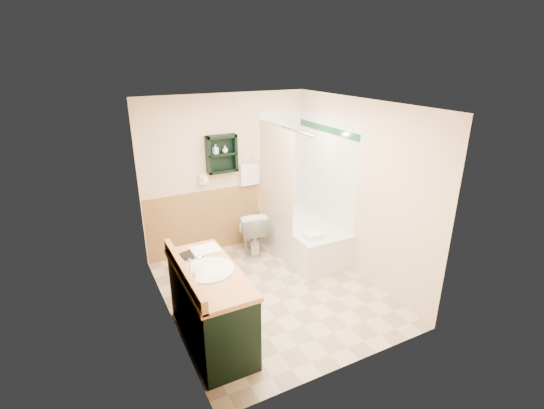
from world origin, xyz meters
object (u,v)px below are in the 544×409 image
(vanity_book, at_px, (182,249))
(soap_bottle_b, at_px, (225,150))
(vanity, at_px, (211,306))
(toilet, at_px, (251,231))
(wall_shelf, at_px, (222,154))
(bathtub, at_px, (304,238))
(soap_bottle_a, at_px, (216,152))
(hair_dryer, at_px, (203,179))

(vanity_book, distance_m, soap_bottle_b, 2.02)
(vanity, relative_size, toilet, 1.92)
(wall_shelf, xyz_separation_m, soap_bottle_b, (0.05, -0.01, 0.05))
(vanity_book, bearing_deg, soap_bottle_b, 40.90)
(bathtub, distance_m, soap_bottle_a, 1.87)
(bathtub, height_order, soap_bottle_b, soap_bottle_b)
(soap_bottle_a, bearing_deg, hair_dryer, 171.69)
(wall_shelf, height_order, vanity, wall_shelf)
(vanity, bearing_deg, soap_bottle_b, 63.72)
(vanity, bearing_deg, wall_shelf, 65.05)
(vanity, distance_m, soap_bottle_b, 2.44)
(wall_shelf, bearing_deg, bathtub, -33.65)
(wall_shelf, height_order, bathtub, wall_shelf)
(vanity, distance_m, vanity_book, 0.67)
(wall_shelf, relative_size, vanity_book, 2.31)
(wall_shelf, height_order, toilet, wall_shelf)
(wall_shelf, height_order, vanity_book, wall_shelf)
(vanity, relative_size, soap_bottle_a, 9.71)
(vanity_book, xyz_separation_m, soap_bottle_b, (1.11, 1.57, 0.63))
(toilet, xyz_separation_m, soap_bottle_b, (-0.27, 0.24, 1.26))
(hair_dryer, xyz_separation_m, vanity_book, (-0.76, -1.60, -0.22))
(soap_bottle_a, bearing_deg, toilet, -30.08)
(bathtub, height_order, soap_bottle_a, soap_bottle_a)
(hair_dryer, relative_size, soap_bottle_a, 1.72)
(vanity, height_order, soap_bottle_b, soap_bottle_b)
(soap_bottle_b, bearing_deg, vanity, -116.28)
(vanity, xyz_separation_m, toilet, (1.22, 1.68, -0.08))
(bathtub, relative_size, soap_bottle_a, 10.78)
(hair_dryer, distance_m, vanity, 2.18)
(soap_bottle_a, bearing_deg, wall_shelf, 3.02)
(wall_shelf, xyz_separation_m, hair_dryer, (-0.30, 0.02, -0.35))
(toilet, bearing_deg, wall_shelf, -25.99)
(toilet, bearing_deg, vanity, 65.41)
(soap_bottle_b, bearing_deg, wall_shelf, 174.55)
(wall_shelf, bearing_deg, vanity_book, -123.95)
(toilet, bearing_deg, soap_bottle_b, -30.40)
(wall_shelf, relative_size, toilet, 0.78)
(hair_dryer, height_order, toilet, hair_dryer)
(bathtub, xyz_separation_m, vanity_book, (-2.08, -0.89, 0.71))
(bathtub, height_order, vanity_book, vanity_book)
(hair_dryer, bearing_deg, soap_bottle_b, -4.87)
(bathtub, bearing_deg, soap_bottle_a, 148.83)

